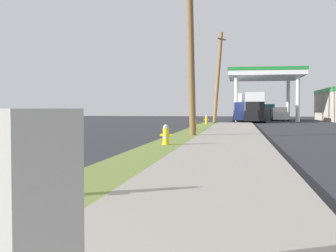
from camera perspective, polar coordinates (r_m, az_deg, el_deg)
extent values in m
cylinder|color=yellow|center=(6.92, -13.35, -8.53)|extent=(0.29, 0.29, 0.06)
cylinder|color=yellow|center=(6.87, -13.37, -6.31)|extent=(0.22, 0.22, 0.60)
sphere|color=#B2B2B7|center=(6.83, -13.39, -3.49)|extent=(0.19, 0.19, 0.19)
cylinder|color=#B2B2B7|center=(6.82, -13.40, -2.82)|extent=(0.06, 0.06, 0.05)
cylinder|color=yellow|center=(6.93, -14.60, -5.86)|extent=(0.10, 0.09, 0.09)
cylinder|color=yellow|center=(6.81, -12.12, -5.98)|extent=(0.10, 0.09, 0.09)
cylinder|color=#B2B2B7|center=(6.72, -13.93, -6.53)|extent=(0.11, 0.12, 0.11)
cylinder|color=yellow|center=(16.04, -0.28, -2.33)|extent=(0.29, 0.29, 0.06)
cylinder|color=yellow|center=(16.02, -0.28, -1.37)|extent=(0.22, 0.22, 0.60)
sphere|color=#B2B2B7|center=(16.00, -0.29, -0.15)|extent=(0.19, 0.19, 0.19)
cylinder|color=#B2B2B7|center=(16.00, -0.29, 0.14)|extent=(0.06, 0.06, 0.05)
cylinder|color=yellow|center=(16.04, -0.85, -1.19)|extent=(0.10, 0.09, 0.09)
cylinder|color=yellow|center=(15.99, 0.28, -1.20)|extent=(0.10, 0.09, 0.09)
cylinder|color=#B2B2B7|center=(15.85, -0.39, -1.41)|extent=(0.11, 0.12, 0.11)
cylinder|color=yellow|center=(26.75, 3.47, -0.48)|extent=(0.29, 0.29, 0.06)
cylinder|color=yellow|center=(26.74, 3.47, 0.09)|extent=(0.22, 0.22, 0.60)
sphere|color=#B2B2B7|center=(26.73, 3.47, 0.82)|extent=(0.19, 0.19, 0.19)
cylinder|color=#B2B2B7|center=(26.72, 3.47, 0.99)|extent=(0.06, 0.06, 0.05)
cylinder|color=yellow|center=(26.75, 3.13, 0.20)|extent=(0.10, 0.09, 0.09)
cylinder|color=yellow|center=(26.72, 3.81, 0.19)|extent=(0.10, 0.09, 0.09)
cylinder|color=#B2B2B7|center=(26.57, 3.43, 0.08)|extent=(0.11, 0.12, 0.11)
cylinder|color=yellow|center=(37.55, 5.00, 0.31)|extent=(0.29, 0.29, 0.06)
cylinder|color=yellow|center=(37.54, 5.00, 0.72)|extent=(0.22, 0.22, 0.60)
sphere|color=#B2B2B7|center=(37.53, 5.00, 1.24)|extent=(0.19, 0.19, 0.19)
cylinder|color=#B2B2B7|center=(37.53, 5.00, 1.36)|extent=(0.06, 0.06, 0.05)
cylinder|color=yellow|center=(37.55, 4.75, 0.79)|extent=(0.10, 0.09, 0.09)
cylinder|color=yellow|center=(37.53, 5.24, 0.79)|extent=(0.10, 0.09, 0.09)
cylinder|color=#B2B2B7|center=(37.37, 4.98, 0.71)|extent=(0.11, 0.12, 0.11)
cylinder|color=brown|center=(21.76, 2.95, 11.57)|extent=(0.56, 1.09, 9.66)
cylinder|color=olive|center=(41.47, 6.49, 6.31)|extent=(1.01, 1.38, 8.49)
cube|color=olive|center=(42.33, 6.94, 11.14)|extent=(0.83, 1.26, 0.12)
cylinder|color=silver|center=(48.70, 8.84, 3.52)|extent=(0.44, 0.44, 5.03)
cylinder|color=silver|center=(49.09, 16.48, 3.45)|extent=(0.44, 0.44, 5.03)
cylinder|color=silver|center=(58.18, 8.90, 3.32)|extent=(0.44, 0.44, 5.03)
cylinder|color=silver|center=(58.51, 15.31, 3.26)|extent=(0.44, 0.44, 5.03)
cube|color=white|center=(53.65, 12.40, 6.34)|extent=(8.31, 11.28, 0.50)
cube|color=#1E8433|center=(53.68, 12.40, 6.79)|extent=(8.41, 11.38, 0.36)
cube|color=#47474C|center=(48.78, 12.66, 1.48)|extent=(0.70, 1.10, 1.60)
cube|color=#47474C|center=(58.24, 12.10, 1.60)|extent=(0.70, 1.10, 1.60)
cube|color=#1E8433|center=(54.39, 19.83, 4.32)|extent=(0.50, 14.05, 0.50)
cube|color=white|center=(53.64, 14.16, 1.31)|extent=(1.95, 4.55, 0.85)
cube|color=white|center=(53.41, 14.20, 2.06)|extent=(1.66, 2.07, 0.56)
cylinder|color=black|center=(55.24, 13.07, 1.04)|extent=(0.24, 0.61, 0.60)
cylinder|color=black|center=(55.43, 14.84, 1.03)|extent=(0.24, 0.61, 0.60)
cylinder|color=black|center=(51.86, 13.43, 0.96)|extent=(0.24, 0.61, 0.60)
cylinder|color=black|center=(52.06, 15.31, 0.95)|extent=(0.24, 0.61, 0.60)
cube|color=red|center=(60.50, 11.92, 1.43)|extent=(2.13, 4.62, 0.85)
cube|color=red|center=(60.27, 11.95, 2.10)|extent=(1.74, 2.13, 0.56)
cylinder|color=black|center=(62.10, 10.95, 1.19)|extent=(0.26, 0.61, 0.60)
cylinder|color=black|center=(62.30, 12.53, 1.18)|extent=(0.26, 0.61, 0.60)
cylinder|color=black|center=(58.72, 11.28, 1.13)|extent=(0.26, 0.61, 0.60)
cylinder|color=black|center=(58.93, 12.95, 1.12)|extent=(0.26, 0.61, 0.60)
cube|color=navy|center=(50.48, 9.71, 1.42)|extent=(2.10, 6.43, 1.00)
cube|color=white|center=(51.25, 9.72, 3.06)|extent=(2.02, 4.00, 1.90)
cube|color=navy|center=(48.43, 9.70, 2.51)|extent=(1.87, 2.08, 0.90)
cylinder|color=black|center=(47.84, 10.82, 0.97)|extent=(0.23, 0.76, 0.76)
cylinder|color=black|center=(47.85, 8.54, 0.99)|extent=(0.23, 0.76, 0.76)
cylinder|color=black|center=(53.14, 10.75, 1.10)|extent=(0.23, 0.76, 0.76)
cylinder|color=black|center=(53.15, 8.70, 1.12)|extent=(0.23, 0.76, 0.76)
cube|color=#197075|center=(56.59, 12.71, 1.49)|extent=(2.37, 5.52, 1.00)
cube|color=#197075|center=(55.62, 12.71, 2.38)|extent=(1.98, 2.17, 0.76)
cube|color=#197075|center=(57.78, 12.73, 2.12)|extent=(2.08, 3.04, 0.24)
cylinder|color=black|center=(54.45, 13.69, 1.10)|extent=(0.27, 0.77, 0.76)
cylinder|color=black|center=(54.46, 11.69, 1.12)|extent=(0.27, 0.77, 0.76)
cylinder|color=black|center=(58.75, 13.65, 1.19)|extent=(0.27, 0.77, 0.76)
cylinder|color=black|center=(58.76, 11.80, 1.20)|extent=(0.27, 0.77, 0.76)
cube|color=black|center=(46.69, 11.13, 1.34)|extent=(2.13, 6.44, 1.00)
cube|color=white|center=(47.46, 11.13, 3.11)|extent=(2.04, 4.01, 1.90)
cube|color=black|center=(44.64, 11.17, 2.52)|extent=(1.88, 2.09, 0.90)
cylinder|color=black|center=(44.07, 12.41, 0.85)|extent=(0.24, 0.76, 0.76)
cylinder|color=black|center=(44.04, 9.94, 0.87)|extent=(0.24, 0.76, 0.76)
cylinder|color=black|center=(49.36, 12.19, 1.00)|extent=(0.24, 0.76, 0.76)
cylinder|color=black|center=(49.34, 9.99, 1.02)|extent=(0.24, 0.76, 0.76)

